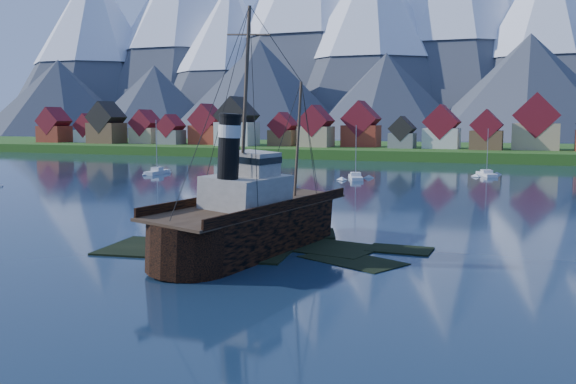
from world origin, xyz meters
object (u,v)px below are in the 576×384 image
(sailboat_c, at_px, (356,178))
(sailboat_e, at_px, (487,175))
(sailboat_b, at_px, (157,173))
(tugboat_wreck, at_px, (259,218))

(sailboat_c, relative_size, sailboat_e, 1.08)
(sailboat_b, bearing_deg, sailboat_e, 12.12)
(tugboat_wreck, height_order, sailboat_c, tugboat_wreck)
(sailboat_b, bearing_deg, tugboat_wreck, -56.45)
(sailboat_b, distance_m, sailboat_c, 45.46)
(sailboat_b, bearing_deg, sailboat_c, -0.29)
(tugboat_wreck, bearing_deg, sailboat_e, 88.59)
(sailboat_b, relative_size, sailboat_e, 1.18)
(sailboat_e, bearing_deg, sailboat_c, -163.27)
(sailboat_b, xyz_separation_m, sailboat_c, (45.27, 4.20, -0.04))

